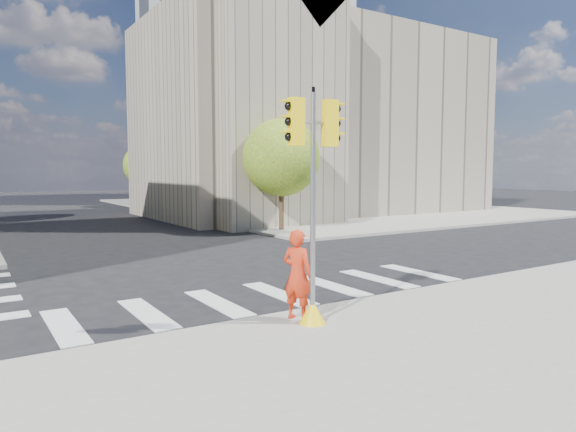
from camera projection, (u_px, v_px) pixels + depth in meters
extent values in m
plane|color=black|center=(247.00, 280.00, 15.63)|extent=(160.00, 160.00, 0.00)
cube|color=gray|center=(304.00, 206.00, 48.19)|extent=(28.00, 40.00, 0.15)
cube|color=gray|center=(316.00, 125.00, 40.94)|extent=(26.00, 14.00, 14.00)
cube|color=gray|center=(260.00, 113.00, 32.44)|extent=(8.00, 8.00, 14.00)
cube|color=#9EA0A3|center=(242.00, 73.00, 61.37)|extent=(20.00, 18.00, 30.00)
cylinder|color=#382616|center=(281.00, 210.00, 27.95)|extent=(0.28, 0.28, 2.38)
sphere|color=#34681D|center=(281.00, 157.00, 27.70)|extent=(4.20, 4.20, 4.20)
cylinder|color=#382616|center=(196.00, 199.00, 38.00)|extent=(0.28, 0.28, 2.52)
sphere|color=#34681D|center=(195.00, 157.00, 37.73)|extent=(4.60, 4.60, 4.60)
cylinder|color=#382616|center=(146.00, 195.00, 48.07)|extent=(0.28, 0.28, 2.27)
sphere|color=#34681D|center=(145.00, 165.00, 47.83)|extent=(4.00, 4.00, 4.00)
cylinder|color=black|center=(254.00, 158.00, 31.31)|extent=(0.12, 0.12, 8.00)
cube|color=black|center=(253.00, 91.00, 30.96)|extent=(0.35, 0.18, 0.22)
cylinder|color=black|center=(173.00, 161.00, 43.04)|extent=(0.12, 0.12, 8.00)
cube|color=black|center=(172.00, 113.00, 42.70)|extent=(0.35, 0.18, 0.22)
cone|color=yellow|center=(312.00, 312.00, 10.68)|extent=(0.56, 0.56, 0.50)
cylinder|color=gray|center=(313.00, 210.00, 10.49)|extent=(0.11, 0.11, 4.75)
cylinder|color=black|center=(313.00, 90.00, 10.28)|extent=(0.07, 0.07, 0.12)
cylinder|color=gray|center=(313.00, 123.00, 10.34)|extent=(0.90, 0.20, 0.06)
cube|color=yellow|center=(296.00, 122.00, 10.18)|extent=(0.33, 0.26, 0.95)
cube|color=yellow|center=(330.00, 123.00, 10.49)|extent=(0.33, 0.26, 0.95)
imported|color=red|center=(298.00, 275.00, 10.92)|extent=(0.72, 0.84, 1.95)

